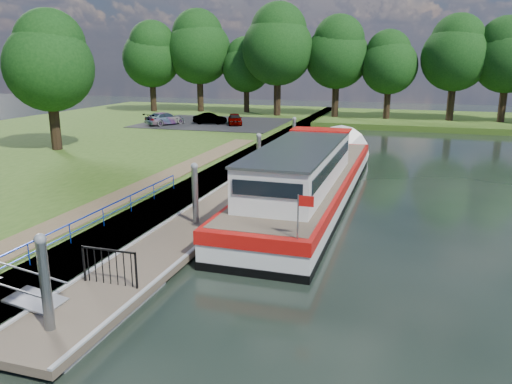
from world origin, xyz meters
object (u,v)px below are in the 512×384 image
(car_c, at_px, (165,118))
(pontoon, at_px, (233,200))
(barge, at_px, (312,178))
(car_a, at_px, (235,119))
(car_b, at_px, (210,119))

(car_c, bearing_deg, pontoon, 148.00)
(barge, distance_m, car_a, 24.88)
(barge, distance_m, car_c, 27.08)
(car_a, bearing_deg, barge, -83.17)
(pontoon, bearing_deg, barge, 31.34)
(car_a, relative_size, car_c, 0.77)
(pontoon, relative_size, barge, 1.42)
(barge, xyz_separation_m, car_c, (-18.62, 19.65, 0.36))
(car_c, bearing_deg, car_a, -138.66)
(car_c, bearing_deg, barge, 156.93)
(pontoon, distance_m, car_c, 26.54)
(pontoon, xyz_separation_m, barge, (3.60, 2.19, 0.90))
(car_b, bearing_deg, car_c, 106.78)
(barge, height_order, car_b, barge)
(pontoon, relative_size, car_b, 9.15)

